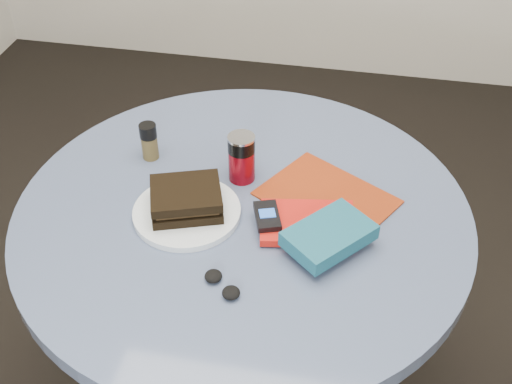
% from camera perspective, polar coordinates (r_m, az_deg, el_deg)
% --- Properties ---
extents(table, '(1.00, 1.00, 0.75)m').
position_cam_1_polar(table, '(1.52, -1.12, -6.02)').
color(table, black).
rests_on(table, ground).
extents(plate, '(0.29, 0.29, 0.01)m').
position_cam_1_polar(plate, '(1.39, -6.16, -1.80)').
color(plate, silver).
rests_on(plate, table).
extents(sandwich, '(0.18, 0.17, 0.05)m').
position_cam_1_polar(sandwich, '(1.37, -6.22, -0.61)').
color(sandwich, black).
rests_on(sandwich, plate).
extents(soda_can, '(0.08, 0.08, 0.12)m').
position_cam_1_polar(soda_can, '(1.45, -1.29, 3.07)').
color(soda_can, maroon).
rests_on(soda_can, table).
extents(pepper_grinder, '(0.05, 0.05, 0.09)m').
position_cam_1_polar(pepper_grinder, '(1.54, -9.48, 4.49)').
color(pepper_grinder, '#4C4020').
rests_on(pepper_grinder, table).
extents(magazine, '(0.34, 0.32, 0.00)m').
position_cam_1_polar(magazine, '(1.44, 6.30, -0.50)').
color(magazine, maroon).
rests_on(magazine, table).
extents(red_book, '(0.22, 0.16, 0.02)m').
position_cam_1_polar(red_book, '(1.36, 4.61, -2.74)').
color(red_book, '#A7140D').
rests_on(red_book, magazine).
extents(novel, '(0.20, 0.20, 0.03)m').
position_cam_1_polar(novel, '(1.30, 6.51, -3.86)').
color(novel, navy).
rests_on(novel, red_book).
extents(mp3_player, '(0.07, 0.10, 0.02)m').
position_cam_1_polar(mp3_player, '(1.34, 1.00, -2.14)').
color(mp3_player, black).
rests_on(mp3_player, red_book).
extents(headphones, '(0.09, 0.08, 0.02)m').
position_cam_1_polar(headphones, '(1.24, -3.04, -8.20)').
color(headphones, black).
rests_on(headphones, table).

